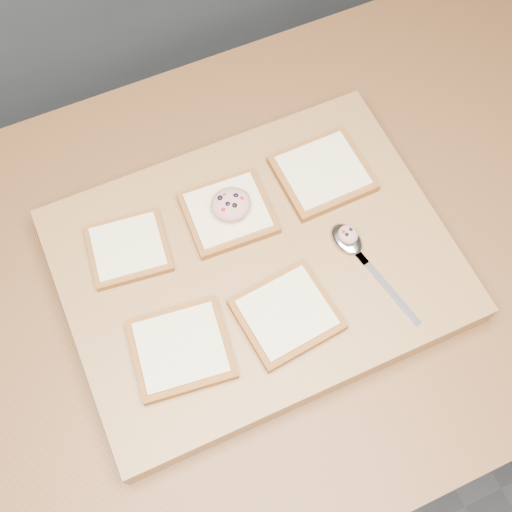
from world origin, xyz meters
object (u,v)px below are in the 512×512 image
(bread_far_center, at_px, (228,213))
(tuna_salad_dollop, at_px, (231,204))
(cutting_board, at_px, (256,265))
(spoon, at_px, (353,246))

(bread_far_center, relative_size, tuna_salad_dollop, 2.18)
(cutting_board, xyz_separation_m, tuna_salad_dollop, (-0.00, 0.08, 0.05))
(cutting_board, xyz_separation_m, spoon, (0.13, -0.04, 0.03))
(cutting_board, height_order, bread_far_center, bread_far_center)
(bread_far_center, distance_m, spoon, 0.19)
(spoon, bearing_deg, cutting_board, 163.21)
(cutting_board, distance_m, bread_far_center, 0.09)
(cutting_board, bearing_deg, bread_far_center, 95.84)
(cutting_board, height_order, spoon, spoon)
(cutting_board, height_order, tuna_salad_dollop, tuna_salad_dollop)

